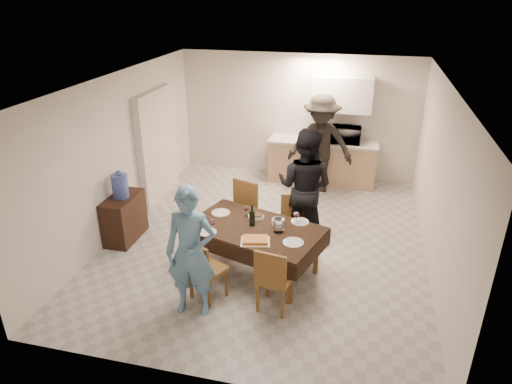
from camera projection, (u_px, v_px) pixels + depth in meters
The scene contains 33 objects.
floor at pixel (267, 240), 7.54m from camera, with size 5.00×6.00×0.02m, color #AAABA6.
ceiling at pixel (269, 81), 6.46m from camera, with size 5.00×6.00×0.02m, color white.
wall_back at pixel (298, 116), 9.65m from camera, with size 5.00×0.02×2.60m, color silver.
wall_front at pixel (201, 278), 4.35m from camera, with size 5.00×0.02×2.60m, color silver.
wall_left at pixel (120, 154), 7.54m from camera, with size 0.02×6.00×2.60m, color silver.
wall_right at pixel (440, 182), 6.47m from camera, with size 0.02×6.00×2.60m, color silver.
stub_partition at pixel (157, 146), 8.68m from camera, with size 0.15×1.40×2.10m, color silver.
kitchen_base_cabinet at pixel (322, 162), 9.60m from camera, with size 2.20×0.60×0.86m, color tan.
kitchen_worktop at pixel (323, 142), 9.41m from camera, with size 2.24×0.64×0.05m, color #B2B1AC.
upper_cabinet at pixel (342, 95), 9.07m from camera, with size 1.20×0.34×0.70m, color silver.
dining_table at pixel (255, 229), 6.46m from camera, with size 2.09×1.59×0.72m.
chair_near_left at pixel (206, 266), 5.87m from camera, with size 0.55×0.57×0.49m.
chair_near_right at pixel (274, 274), 5.67m from camera, with size 0.48×0.48×0.50m.
chair_far_left at pixel (237, 210), 7.17m from camera, with size 0.57×0.58×0.54m.
chair_far_right at pixel (293, 221), 7.02m from camera, with size 0.49×0.49×0.47m.
console at pixel (124, 218), 7.44m from camera, with size 0.41×0.81×0.75m, color black.
water_jug at pixel (120, 186), 7.21m from camera, with size 0.26×0.26×0.38m, color #4561B7.
wine_bottle at pixel (252, 215), 6.43m from camera, with size 0.08×0.08×0.32m, color black, non-canonical shape.
water_pitcher at pixel (279, 225), 6.28m from camera, with size 0.13×0.13×0.21m, color white.
savoury_tart at pixel (255, 240), 6.08m from camera, with size 0.39×0.29×0.05m, color #C87D3A.
salad_bowl at pixel (278, 222), 6.52m from camera, with size 0.18×0.18×0.07m, color silver.
mushroom_dish at pixel (256, 217), 6.69m from camera, with size 0.22×0.22×0.04m, color silver.
wine_glass_a at pixel (212, 225), 6.30m from camera, with size 0.09×0.09×0.20m, color white, non-canonical shape.
wine_glass_b at pixel (296, 218), 6.51m from camera, with size 0.08×0.08×0.19m, color white, non-canonical shape.
wine_glass_c at pixel (246, 211), 6.72m from camera, with size 0.08×0.08×0.18m, color white, non-canonical shape.
plate_near_left at pixel (208, 232), 6.30m from camera, with size 0.25×0.25×0.01m, color silver.
plate_near_right at pixel (293, 243), 6.05m from camera, with size 0.28×0.28×0.02m, color silver.
plate_far_left at pixel (221, 213), 6.83m from camera, with size 0.28×0.28×0.02m, color silver.
plate_far_right at pixel (300, 222), 6.58m from camera, with size 0.26×0.26×0.01m, color silver.
microwave at pixel (346, 135), 9.24m from camera, with size 0.59×0.40×0.33m, color silver.
person_near at pixel (191, 252), 5.57m from camera, with size 0.63×0.41×1.73m, color #5787AA.
person_far at pixel (305, 187), 7.16m from camera, with size 0.93×0.72×1.90m, color black.
person_kitchen at pixel (320, 144), 8.98m from camera, with size 1.27×0.73×1.96m, color black.
Camera 1 is at (1.36, -6.39, 3.86)m, focal length 32.00 mm.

